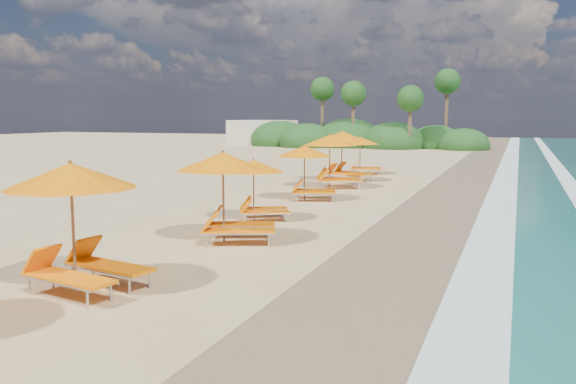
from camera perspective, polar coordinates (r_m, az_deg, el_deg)
The scene contains 12 objects.
ground at distance 17.01m, azimuth 0.00°, elevation -4.01°, with size 160.00×160.00×0.00m, color #D1B77A.
wet_sand at distance 16.02m, azimuth 13.50°, elevation -4.92°, with size 4.00×160.00×0.01m, color #897151.
surf_foam at distance 15.89m, azimuth 23.23°, elevation -5.34°, with size 4.00×160.00×0.01m.
station_3 at distance 12.00m, azimuth -19.51°, elevation -2.36°, with size 3.04×2.90×2.54m.
station_4 at distance 15.78m, azimuth -5.58°, elevation 0.15°, with size 3.21×3.17×2.47m.
station_5 at distance 19.07m, azimuth -2.88°, elevation 0.65°, with size 2.66×2.66×2.01m.
station_6 at distance 23.56m, azimuth 2.02°, elevation 2.25°, with size 2.84×2.77×2.23m.
station_7 at distance 27.55m, azimuth 4.45°, elevation 3.35°, with size 3.33×3.31×2.55m.
station_8 at distance 30.40m, azimuth 5.55°, elevation 3.82°, with size 3.19×3.05×2.64m.
station_9 at distance 34.30m, azimuth 7.26°, elevation 3.79°, with size 2.66×2.55×2.20m.
treeline at distance 63.15m, azimuth 6.70°, elevation 5.22°, with size 25.80×8.80×9.74m.
beach_building at distance 69.48m, azimuth -2.48°, elevation 5.79°, with size 7.00×5.00×2.80m, color beige.
Camera 1 is at (6.08, -15.52, 3.37)m, focal length 36.80 mm.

